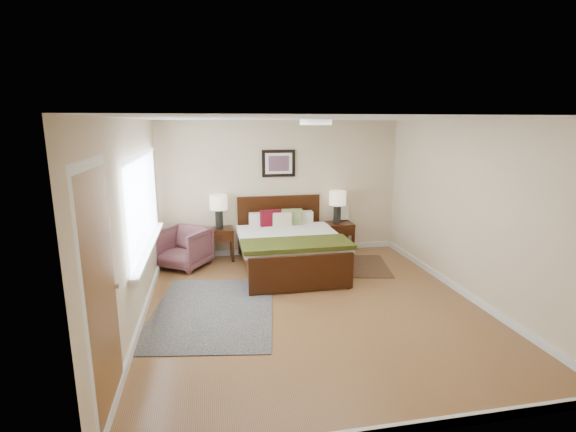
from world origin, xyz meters
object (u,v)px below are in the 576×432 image
(nightstand_left, at_px, (220,235))
(armchair, at_px, (184,248))
(lamp_left, at_px, (219,206))
(lamp_right, at_px, (338,201))
(rug_persian, at_px, (213,311))
(nightstand_right, at_px, (337,235))
(bed, at_px, (289,241))

(nightstand_left, xyz_separation_m, armchair, (-0.62, -0.30, -0.11))
(lamp_left, xyz_separation_m, lamp_right, (2.22, 0.00, 0.00))
(rug_persian, bearing_deg, nightstand_right, 51.26)
(nightstand_right, distance_m, rug_persian, 3.24)
(nightstand_left, bearing_deg, armchair, -154.25)
(lamp_right, relative_size, armchair, 0.80)
(nightstand_left, bearing_deg, rug_persian, -94.55)
(armchair, xyz_separation_m, rug_persian, (0.45, -1.86, -0.34))
(rug_persian, bearing_deg, nightstand_left, 94.51)
(bed, relative_size, nightstand_right, 3.45)
(rug_persian, bearing_deg, bed, 56.39)
(lamp_right, bearing_deg, armchair, -173.55)
(lamp_left, bearing_deg, lamp_right, 0.00)
(armchair, height_order, rug_persian, armchair)
(bed, distance_m, lamp_left, 1.45)
(bed, bearing_deg, lamp_left, 145.51)
(bed, height_order, nightstand_right, bed)
(armchair, relative_size, rug_persian, 0.34)
(nightstand_left, relative_size, armchair, 0.76)
(nightstand_right, relative_size, armchair, 0.77)
(rug_persian, bearing_deg, lamp_right, 51.43)
(nightstand_left, distance_m, armchair, 0.70)
(nightstand_left, height_order, rug_persian, nightstand_left)
(bed, height_order, lamp_right, lamp_right)
(lamp_left, relative_size, armchair, 0.80)
(lamp_left, bearing_deg, nightstand_right, -0.35)
(nightstand_left, distance_m, nightstand_right, 2.22)
(lamp_right, bearing_deg, lamp_left, 180.00)
(bed, xyz_separation_m, nightstand_right, (1.09, 0.76, -0.15))
(lamp_left, height_order, lamp_right, lamp_right)
(lamp_right, relative_size, rug_persian, 0.28)
(nightstand_left, xyz_separation_m, lamp_left, (-0.00, 0.02, 0.54))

